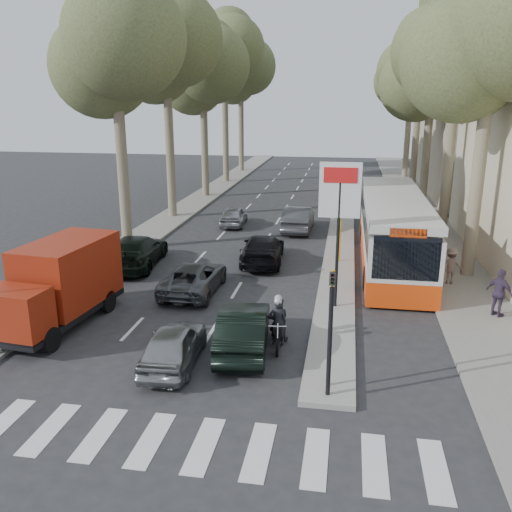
{
  "coord_description": "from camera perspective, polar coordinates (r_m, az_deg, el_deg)",
  "views": [
    {
      "loc": [
        3.53,
        -14.51,
        7.81
      ],
      "look_at": [
        -0.03,
        6.31,
        1.6
      ],
      "focal_mm": 38.0,
      "sensor_mm": 36.0,
      "label": 1
    }
  ],
  "objects": [
    {
      "name": "tree_l_e",
      "position": [
        59.81,
        -1.47,
        19.18
      ],
      "size": [
        7.4,
        7.2,
        14.49
      ],
      "color": "#6B604C",
      "rests_on": "ground"
    },
    {
      "name": "tree_r_e",
      "position": [
        56.96,
        16.29,
        18.36
      ],
      "size": [
        7.4,
        7.2,
        14.1
      ],
      "color": "#6B604C",
      "rests_on": "ground"
    },
    {
      "name": "tree_r_b",
      "position": [
        33.31,
        21.04,
        21.6
      ],
      "size": [
        7.4,
        7.2,
        15.27
      ],
      "color": "#6B604C",
      "rests_on": "ground"
    },
    {
      "name": "tree_l_a",
      "position": [
        29.07,
        -14.4,
        20.99
      ],
      "size": [
        7.4,
        7.2,
        14.1
      ],
      "color": "#6B604C",
      "rests_on": "ground"
    },
    {
      "name": "building_far",
      "position": [
        49.96,
        24.48,
        15.2
      ],
      "size": [
        11.0,
        20.0,
        16.0
      ],
      "primitive_type": "cube",
      "color": "#B7A88E",
      "rests_on": "ground"
    },
    {
      "name": "tree_l_b",
      "position": [
        36.63,
        -9.27,
        21.3
      ],
      "size": [
        7.4,
        7.2,
        14.88
      ],
      "color": "#6B604C",
      "rests_on": "ground"
    },
    {
      "name": "pedestrian_near",
      "position": [
        21.47,
        24.26,
        -3.57
      ],
      "size": [
        1.09,
        1.12,
        1.79
      ],
      "primitive_type": "imported",
      "rotation": [
        0.0,
        0.0,
        2.3
      ],
      "color": "#463752",
      "rests_on": "sidewalk_right"
    },
    {
      "name": "pedestrian_far",
      "position": [
        24.5,
        19.82,
        -0.97
      ],
      "size": [
        1.05,
        0.52,
        1.58
      ],
      "primitive_type": "imported",
      "rotation": [
        0.0,
        0.0,
        3.07
      ],
      "color": "#6A5A4F",
      "rests_on": "sidewalk_right"
    },
    {
      "name": "billboard",
      "position": [
        19.94,
        8.72,
        4.31
      ],
      "size": [
        1.5,
        12.1,
        5.6
      ],
      "color": "yellow",
      "rests_on": "ground"
    },
    {
      "name": "traffic_light_island",
      "position": [
        14.06,
        7.89,
        -6.03
      ],
      "size": [
        0.16,
        0.41,
        3.6
      ],
      "color": "black",
      "rests_on": "ground"
    },
    {
      "name": "tree_r_d",
      "position": [
        49.05,
        17.26,
        19.51
      ],
      "size": [
        7.4,
        7.2,
        14.88
      ],
      "color": "#6B604C",
      "rests_on": "ground"
    },
    {
      "name": "silver_hatchback",
      "position": [
        16.72,
        -8.68,
        -9.23
      ],
      "size": [
        1.72,
        3.81,
        1.27
      ],
      "primitive_type": "imported",
      "rotation": [
        0.0,
        0.0,
        3.2
      ],
      "color": "#95979C",
      "rests_on": "ground"
    },
    {
      "name": "motorcycle",
      "position": [
        17.82,
        2.32,
        -6.92
      ],
      "size": [
        0.77,
        1.98,
        1.69
      ],
      "rotation": [
        0.0,
        0.0,
        0.11
      ],
      "color": "black",
      "rests_on": "ground"
    },
    {
      "name": "queue_car_c",
      "position": [
        34.23,
        -2.37,
        4.24
      ],
      "size": [
        1.65,
        3.68,
        1.23
      ],
      "primitive_type": "imported",
      "rotation": [
        0.0,
        0.0,
        3.2
      ],
      "color": "#96999E",
      "rests_on": "ground"
    },
    {
      "name": "tree_l_c",
      "position": [
        44.15,
        -5.44,
        19.21
      ],
      "size": [
        7.4,
        7.2,
        13.71
      ],
      "color": "#6B604C",
      "rests_on": "ground"
    },
    {
      "name": "tree_r_c",
      "position": [
        41.03,
        18.35,
        18.24
      ],
      "size": [
        7.4,
        7.2,
        13.32
      ],
      "color": "#6B604C",
      "rests_on": "ground"
    },
    {
      "name": "median_left",
      "position": [
        44.72,
        -5.42,
        6.34
      ],
      "size": [
        2.4,
        64.0,
        0.12
      ],
      "primitive_type": "cube",
      "color": "gray",
      "rests_on": "ground"
    },
    {
      "name": "ground",
      "position": [
        16.85,
        -3.58,
        -11.26
      ],
      "size": [
        120.0,
        120.0,
        0.0
      ],
      "primitive_type": "plane",
      "color": "#28282B",
      "rests_on": "ground"
    },
    {
      "name": "queue_car_b",
      "position": [
        26.37,
        0.7,
        0.72
      ],
      "size": [
        2.27,
        4.88,
        1.38
      ],
      "primitive_type": "imported",
      "rotation": [
        0.0,
        0.0,
        3.21
      ],
      "color": "black",
      "rests_on": "ground"
    },
    {
      "name": "red_truck",
      "position": [
        20.19,
        -19.97,
        -2.69
      ],
      "size": [
        2.62,
        5.69,
        2.94
      ],
      "rotation": [
        0.0,
        0.0,
        -0.1
      ],
      "color": "black",
      "rests_on": "ground"
    },
    {
      "name": "queue_car_d",
      "position": [
        32.9,
        4.48,
        3.95
      ],
      "size": [
        1.65,
        4.6,
        1.51
      ],
      "primitive_type": "imported",
      "rotation": [
        0.0,
        0.0,
        3.13
      ],
      "color": "#484A4F",
      "rests_on": "ground"
    },
    {
      "name": "tree_r_a",
      "position": [
        25.38,
        24.07,
        20.89
      ],
      "size": [
        7.4,
        7.2,
        14.1
      ],
      "color": "#6B604C",
      "rests_on": "ground"
    },
    {
      "name": "traffic_island",
      "position": [
        26.66,
        8.69,
        -0.66
      ],
      "size": [
        1.5,
        26.0,
        0.16
      ],
      "primitive_type": "cube",
      "color": "gray",
      "rests_on": "ground"
    },
    {
      "name": "dark_hatchback",
      "position": [
        17.44,
        -1.32,
        -7.63
      ],
      "size": [
        1.97,
        4.47,
        1.43
      ],
      "primitive_type": "imported",
      "rotation": [
        0.0,
        0.0,
        3.25
      ],
      "color": "black",
      "rests_on": "ground"
    },
    {
      "name": "tree_l_d",
      "position": [
        52.04,
        -3.18,
        20.72
      ],
      "size": [
        7.4,
        7.2,
        15.66
      ],
      "color": "#6B604C",
      "rests_on": "ground"
    },
    {
      "name": "city_bus",
      "position": [
        26.81,
        14.21,
        2.84
      ],
      "size": [
        2.85,
        12.7,
        3.35
      ],
      "rotation": [
        0.0,
        0.0,
        0.0
      ],
      "color": "#E33F0C",
      "rests_on": "ground"
    },
    {
      "name": "sidewalk_right",
      "position": [
        40.58,
        16.76,
        4.68
      ],
      "size": [
        3.2,
        70.0,
        0.12
      ],
      "primitive_type": "cube",
      "color": "gray",
      "rests_on": "ground"
    },
    {
      "name": "queue_car_a",
      "position": [
        22.58,
        -6.55,
        -2.3
      ],
      "size": [
        2.05,
        4.45,
        1.24
      ],
      "primitive_type": "imported",
      "rotation": [
        0.0,
        0.0,
        3.14
      ],
      "color": "#494D51",
      "rests_on": "ground"
    },
    {
      "name": "queue_car_e",
      "position": [
        26.44,
        -12.5,
        0.51
      ],
      "size": [
        2.57,
        5.35,
        1.5
      ],
      "primitive_type": "imported",
      "rotation": [
        0.0,
        0.0,
        3.23
      ],
      "color": "black",
      "rests_on": "ground"
    }
  ]
}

